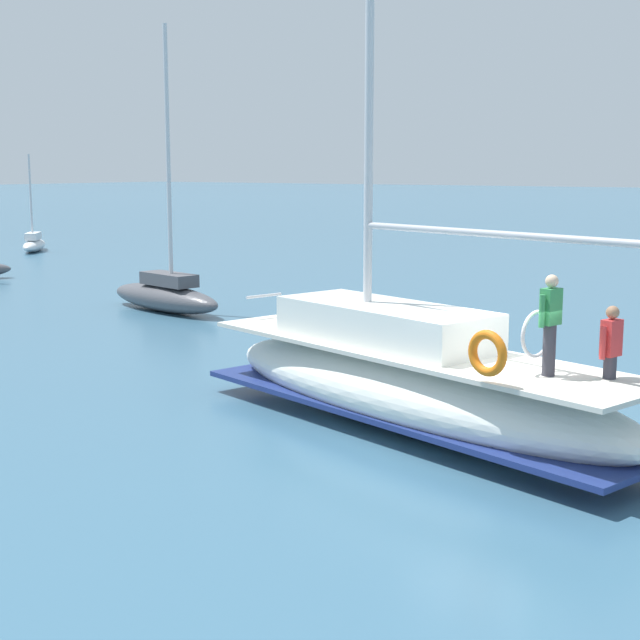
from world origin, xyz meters
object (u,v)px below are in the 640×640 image
Objects in this scene: moored_sloop_near at (165,293)px; mooring_buoy at (443,358)px; main_sailboat at (410,379)px; moored_cutter_left at (34,243)px.

moored_sloop_near reaches higher than mooring_buoy.
mooring_buoy is (5.03, 1.83, -0.70)m from main_sailboat.
main_sailboat is at bearing -120.01° from moored_sloop_near.
main_sailboat is 15.16m from moored_sloop_near.
moored_cutter_left is (11.84, 21.09, -0.15)m from moored_sloop_near.
main_sailboat is 1.46× the size of moored_sloop_near.
moored_sloop_near is at bearing -119.30° from moored_cutter_left.
moored_cutter_left is at bearing 66.05° from mooring_buoy.
main_sailboat is 13.88× the size of mooring_buoy.
moored_sloop_near is 1.69× the size of moored_cutter_left.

